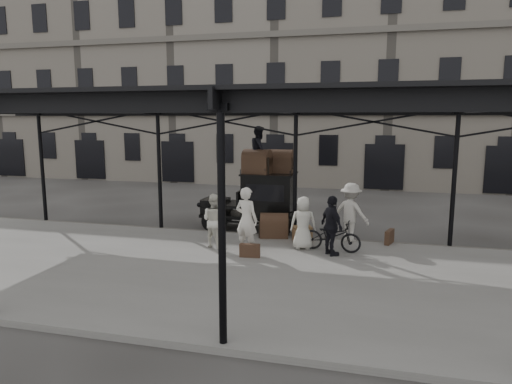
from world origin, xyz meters
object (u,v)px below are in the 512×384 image
at_px(taxi, 261,199).
at_px(steamer_trunk_roof_near, 257,163).
at_px(porter_official, 332,226).
at_px(bicycle, 332,236).
at_px(steamer_trunk_platform, 274,227).
at_px(porter_left, 246,220).

distance_m(taxi, steamer_trunk_roof_near, 1.37).
xyz_separation_m(taxi, porter_official, (2.88, -3.02, -0.16)).
relative_size(porter_official, steamer_trunk_roof_near, 1.78).
distance_m(bicycle, steamer_trunk_platform, 2.36).
bearing_deg(taxi, porter_left, -83.87).
height_order(porter_official, bicycle, porter_official).
bearing_deg(porter_left, bicycle, -146.74).
bearing_deg(steamer_trunk_roof_near, porter_official, -31.63).
relative_size(porter_left, porter_official, 1.12).
bearing_deg(porter_official, steamer_trunk_roof_near, 10.55).
height_order(taxi, bicycle, taxi).
bearing_deg(porter_official, porter_left, 60.14).
bearing_deg(steamer_trunk_platform, steamer_trunk_roof_near, 116.96).
bearing_deg(bicycle, taxi, 54.94).
relative_size(taxi, porter_official, 2.04).
xyz_separation_m(taxi, bicycle, (2.84, -2.57, -0.58)).
height_order(taxi, steamer_trunk_platform, taxi).
bearing_deg(bicycle, steamer_trunk_roof_near, 58.59).
relative_size(taxi, steamer_trunk_platform, 3.85).
relative_size(steamer_trunk_roof_near, steamer_trunk_platform, 1.06).
height_order(porter_official, steamer_trunk_roof_near, steamer_trunk_roof_near).
bearing_deg(bicycle, porter_left, 113.46).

